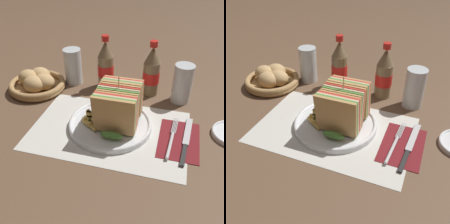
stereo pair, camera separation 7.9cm
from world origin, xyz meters
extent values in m
plane|color=brown|center=(0.00, 0.00, 0.00)|extent=(4.00, 4.00, 0.00)
cube|color=silver|center=(0.01, 0.01, 0.00)|extent=(0.46, 0.30, 0.00)
cylinder|color=white|center=(0.01, 0.03, 0.01)|extent=(0.25, 0.25, 0.01)
torus|color=white|center=(0.01, 0.03, 0.01)|extent=(0.25, 0.25, 0.01)
cube|color=tan|center=(0.03, -0.03, 0.08)|extent=(0.12, 0.02, 0.12)
cube|color=#518E3D|center=(0.03, -0.02, 0.08)|extent=(0.12, 0.02, 0.12)
cube|color=beige|center=(0.03, -0.01, 0.08)|extent=(0.12, 0.02, 0.12)
cube|color=red|center=(0.03, 0.00, 0.08)|extent=(0.12, 0.02, 0.12)
cube|color=tan|center=(0.03, 0.01, 0.08)|extent=(0.12, 0.02, 0.12)
ellipsoid|color=#518E3D|center=(0.03, -0.05, 0.03)|extent=(0.07, 0.02, 0.02)
cube|color=tan|center=(0.03, 0.01, 0.08)|extent=(0.12, 0.02, 0.12)
cube|color=#518E3D|center=(0.03, 0.01, 0.08)|extent=(0.12, 0.02, 0.12)
cube|color=beige|center=(0.03, 0.02, 0.08)|extent=(0.12, 0.02, 0.12)
cube|color=red|center=(0.03, 0.03, 0.08)|extent=(0.12, 0.02, 0.12)
cube|color=tan|center=(0.03, 0.04, 0.08)|extent=(0.12, 0.02, 0.12)
ellipsoid|color=#518E3D|center=(0.03, 0.00, 0.03)|extent=(0.07, 0.02, 0.02)
cube|color=tan|center=(0.03, 0.07, 0.08)|extent=(0.12, 0.02, 0.12)
cube|color=#518E3D|center=(0.03, 0.08, 0.08)|extent=(0.12, 0.02, 0.12)
cube|color=beige|center=(0.03, 0.08, 0.08)|extent=(0.12, 0.02, 0.12)
cube|color=red|center=(0.03, 0.09, 0.08)|extent=(0.12, 0.02, 0.12)
cube|color=tan|center=(0.03, 0.10, 0.08)|extent=(0.12, 0.02, 0.12)
ellipsoid|color=#518E3D|center=(0.03, 0.05, 0.03)|extent=(0.07, 0.02, 0.02)
cylinder|color=tan|center=(0.03, 0.03, 0.10)|extent=(0.00, 0.00, 0.15)
cube|color=#E0B756|center=(-0.04, 0.02, 0.02)|extent=(0.05, 0.01, 0.01)
cube|color=#E0B756|center=(-0.04, 0.01, 0.02)|extent=(0.05, 0.04, 0.01)
cube|color=#E0B756|center=(-0.05, -0.01, 0.02)|extent=(0.06, 0.04, 0.01)
cube|color=#E0B756|center=(-0.03, 0.03, 0.03)|extent=(0.06, 0.04, 0.01)
cube|color=#E0B756|center=(-0.04, 0.02, 0.03)|extent=(0.03, 0.06, 0.01)
cube|color=#E0B756|center=(-0.04, 0.01, 0.03)|extent=(0.07, 0.02, 0.01)
cube|color=#E0B756|center=(-0.03, 0.06, 0.03)|extent=(0.05, 0.01, 0.01)
cube|color=#E0B756|center=(-0.06, 0.01, 0.03)|extent=(0.04, 0.06, 0.01)
cube|color=#E0B756|center=(-0.05, 0.05, 0.03)|extent=(0.01, 0.05, 0.01)
cube|color=#E0B756|center=(-0.06, 0.03, 0.03)|extent=(0.04, 0.04, 0.01)
cube|color=#E0B756|center=(-0.05, 0.03, 0.03)|extent=(0.05, 0.01, 0.01)
ellipsoid|color=maroon|center=(-0.03, 0.06, 0.03)|extent=(0.04, 0.03, 0.01)
cube|color=maroon|center=(0.21, 0.02, 0.00)|extent=(0.11, 0.18, 0.00)
cylinder|color=silver|center=(0.19, -0.02, 0.01)|extent=(0.02, 0.11, 0.01)
cylinder|color=silver|center=(0.19, 0.07, 0.01)|extent=(0.01, 0.07, 0.00)
cylinder|color=silver|center=(0.19, 0.07, 0.01)|extent=(0.01, 0.07, 0.00)
cylinder|color=silver|center=(0.20, 0.07, 0.01)|extent=(0.01, 0.07, 0.00)
cylinder|color=silver|center=(0.20, 0.07, 0.01)|extent=(0.01, 0.07, 0.00)
cube|color=black|center=(0.23, -0.04, 0.01)|extent=(0.02, 0.08, 0.00)
cube|color=silver|center=(0.24, 0.06, 0.01)|extent=(0.03, 0.13, 0.00)
cylinder|color=#7A6647|center=(-0.08, 0.27, 0.06)|extent=(0.06, 0.06, 0.12)
cylinder|color=red|center=(-0.08, 0.27, 0.07)|extent=(0.06, 0.06, 0.04)
cone|color=#7A6647|center=(-0.08, 0.27, 0.15)|extent=(0.05, 0.05, 0.06)
cylinder|color=red|center=(-0.08, 0.27, 0.19)|extent=(0.03, 0.03, 0.02)
cylinder|color=#7A6647|center=(0.09, 0.26, 0.06)|extent=(0.06, 0.06, 0.12)
cylinder|color=red|center=(0.09, 0.26, 0.07)|extent=(0.06, 0.06, 0.04)
cone|color=#7A6647|center=(0.09, 0.26, 0.15)|extent=(0.05, 0.05, 0.06)
cylinder|color=red|center=(0.09, 0.26, 0.19)|extent=(0.03, 0.03, 0.02)
cylinder|color=silver|center=(0.20, 0.23, 0.07)|extent=(0.07, 0.07, 0.13)
cylinder|color=black|center=(0.20, 0.23, 0.02)|extent=(0.06, 0.06, 0.05)
cylinder|color=silver|center=(-0.20, 0.26, 0.07)|extent=(0.07, 0.07, 0.13)
cylinder|color=black|center=(-0.20, 0.26, 0.04)|extent=(0.06, 0.06, 0.08)
cylinder|color=#AD8451|center=(-0.32, 0.18, 0.01)|extent=(0.19, 0.19, 0.01)
torus|color=#AD8451|center=(-0.32, 0.18, 0.01)|extent=(0.20, 0.20, 0.02)
torus|color=#AD8451|center=(-0.32, 0.18, 0.02)|extent=(0.20, 0.20, 0.02)
ellipsoid|color=tan|center=(-0.28, 0.17, 0.04)|extent=(0.08, 0.07, 0.06)
ellipsoid|color=tan|center=(-0.32, 0.21, 0.04)|extent=(0.08, 0.07, 0.06)
ellipsoid|color=tan|center=(-0.35, 0.18, 0.04)|extent=(0.08, 0.07, 0.06)
ellipsoid|color=tan|center=(-0.31, 0.14, 0.04)|extent=(0.08, 0.07, 0.06)
camera|label=1|loc=(0.18, -0.58, 0.50)|focal=42.00mm
camera|label=2|loc=(0.25, -0.55, 0.50)|focal=42.00mm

